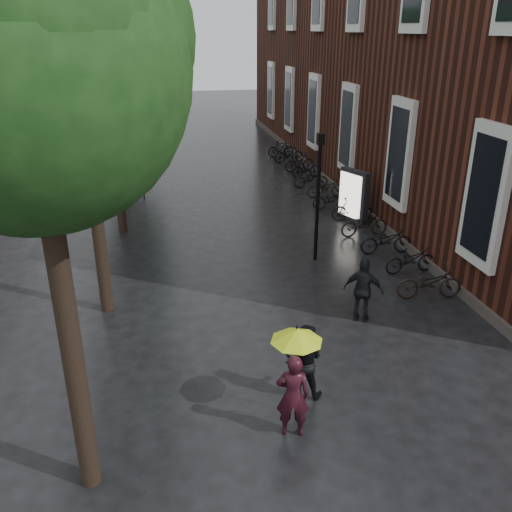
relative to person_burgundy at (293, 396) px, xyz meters
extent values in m
plane|color=black|center=(0.49, -1.50, -0.83)|extent=(120.00, 120.00, 0.00)
cube|color=#38160F|center=(10.99, 18.00, 5.17)|extent=(10.00, 33.00, 12.00)
cube|color=silver|center=(5.94, 4.00, 2.17)|extent=(0.25, 1.60, 3.60)
cube|color=black|center=(5.84, 4.00, 2.17)|extent=(0.10, 1.20, 3.00)
cube|color=silver|center=(5.94, 9.00, 2.17)|extent=(0.25, 1.60, 3.60)
cube|color=black|center=(5.84, 9.00, 2.17)|extent=(0.10, 1.20, 3.00)
cube|color=silver|center=(5.94, 14.00, 2.17)|extent=(0.25, 1.60, 3.60)
cube|color=black|center=(5.84, 14.00, 2.17)|extent=(0.10, 1.20, 3.00)
cube|color=silver|center=(5.94, 19.00, 2.17)|extent=(0.25, 1.60, 3.60)
cube|color=black|center=(5.84, 19.00, 2.17)|extent=(0.10, 1.20, 3.00)
cube|color=silver|center=(5.94, 24.00, 2.17)|extent=(0.25, 1.60, 3.60)
cube|color=black|center=(5.84, 24.00, 2.17)|extent=(0.10, 1.20, 3.00)
cube|color=silver|center=(5.94, 29.00, 2.17)|extent=(0.25, 1.60, 3.60)
cube|color=black|center=(5.84, 29.00, 2.17)|extent=(0.10, 1.20, 3.00)
cube|color=#3F3833|center=(6.09, 18.00, -0.68)|extent=(0.40, 33.00, 0.30)
cylinder|color=black|center=(-3.51, -0.50, 1.51)|extent=(0.32, 0.32, 4.68)
cylinder|color=black|center=(-3.61, 5.50, 1.42)|extent=(0.32, 0.32, 4.51)
cylinder|color=black|center=(-3.41, 11.50, 1.64)|extent=(0.32, 0.32, 4.95)
cylinder|color=black|center=(-3.56, 17.50, 1.37)|extent=(0.32, 0.32, 4.40)
cylinder|color=black|center=(-3.46, 23.50, 1.56)|extent=(0.32, 0.32, 4.79)
cylinder|color=black|center=(-3.51, 29.50, 1.45)|extent=(0.32, 0.32, 4.57)
imported|color=black|center=(0.00, 0.00, 0.00)|extent=(0.68, 0.52, 1.66)
imported|color=black|center=(0.51, 1.08, -0.04)|extent=(0.95, 0.86, 1.59)
cylinder|color=black|center=(0.19, 0.54, 0.28)|extent=(0.02, 0.02, 1.25)
cone|color=#BCD916|center=(0.19, 0.54, 0.90)|extent=(0.98, 0.98, 0.25)
cylinder|color=black|center=(0.19, 0.54, 1.07)|extent=(0.02, 0.02, 0.08)
imported|color=black|center=(2.77, 3.72, 0.01)|extent=(1.06, 0.85, 1.68)
imported|color=black|center=(5.01, 4.53, -0.36)|extent=(1.85, 0.84, 0.94)
imported|color=black|center=(5.26, 6.19, -0.40)|extent=(1.66, 0.68, 0.85)
imported|color=black|center=(5.15, 7.76, -0.38)|extent=(1.75, 0.66, 0.91)
imported|color=black|center=(5.04, 9.42, -0.38)|extent=(1.76, 0.69, 0.91)
imported|color=black|center=(5.18, 11.03, -0.36)|extent=(1.61, 0.67, 0.94)
imported|color=black|center=(4.90, 12.54, -0.41)|extent=(1.66, 0.79, 0.84)
imported|color=black|center=(5.13, 14.24, -0.39)|extent=(1.69, 0.64, 0.88)
imported|color=black|center=(4.95, 15.86, -0.42)|extent=(1.62, 0.70, 0.83)
imported|color=black|center=(5.24, 17.70, -0.38)|extent=(1.56, 0.63, 0.91)
imported|color=black|center=(5.24, 18.96, -0.33)|extent=(1.72, 0.79, 1.00)
imported|color=black|center=(5.14, 20.90, -0.34)|extent=(1.64, 0.49, 0.98)
imported|color=black|center=(5.07, 22.45, -0.36)|extent=(1.60, 0.62, 0.94)
cube|color=black|center=(5.17, 10.92, 0.18)|extent=(0.28, 1.34, 2.02)
cube|color=beige|center=(5.02, 10.92, 0.23)|extent=(0.04, 1.13, 1.66)
cylinder|color=black|center=(2.74, 7.70, 1.05)|extent=(0.11, 0.11, 3.76)
cube|color=black|center=(2.74, 7.70, 3.02)|extent=(0.21, 0.21, 0.33)
sphere|color=#FFE5B2|center=(2.74, 7.70, 3.02)|extent=(0.17, 0.17, 0.17)
cylinder|color=#262628|center=(-2.66, 15.52, 0.55)|extent=(0.07, 0.07, 2.77)
cylinder|color=navy|center=(-2.54, 15.52, 1.94)|extent=(0.03, 0.55, 0.55)
camera|label=1|loc=(-2.13, -7.64, 6.05)|focal=38.00mm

